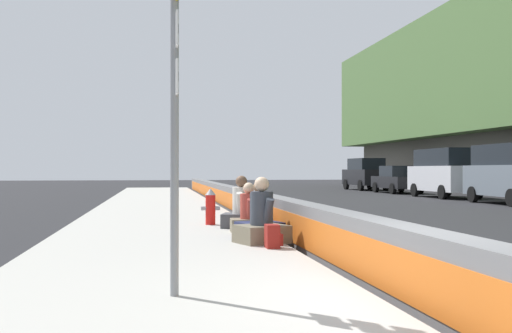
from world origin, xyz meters
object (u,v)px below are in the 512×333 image
Objects in this scene: seated_person_middle at (260,219)px; parked_car_midline at (445,172)px; route_sign_post at (175,98)px; seated_person_foreground at (262,222)px; seated_person_rear at (249,217)px; seated_person_far at (241,211)px; backpack at (273,237)px; fire_hydrant at (210,206)px; parked_car_far at (397,179)px; parked_car_farther at (366,174)px.

parked_car_midline is at bearing -35.67° from seated_person_middle.
route_sign_post is 27.59m from parked_car_midline.
seated_person_foreground is 1.14× the size of seated_person_rear.
backpack is (-3.72, -0.02, -0.18)m from seated_person_far.
route_sign_post is at bearing 172.37° from fire_hydrant.
parked_car_midline is at bearing -179.60° from parked_car_far.
seated_person_far is (2.98, -0.04, -0.00)m from seated_person_foreground.
seated_person_middle is at bearing 144.33° from parked_car_midline.
parked_car_far is at bearing -26.37° from route_sign_post.
seated_person_foreground is 2.98m from seated_person_far.
parked_car_far is (21.35, -13.57, 0.27)m from fire_hydrant.
seated_person_far reaches higher than seated_person_rear.
parked_car_midline reaches higher than seated_person_foreground.
fire_hydrant is 4.62m from backpack.
route_sign_post is 6.82m from seated_person_rear.
parked_car_midline is (15.90, -12.98, 0.84)m from seated_person_far.
seated_person_rear is 0.22× the size of parked_car_farther.
parked_car_midline reaches higher than fire_hydrant.
parked_car_far is (25.18, -12.98, 0.35)m from seated_person_foreground.
seated_person_far is 2.99× the size of backpack.
parked_car_farther is at bearing -23.94° from seated_person_rear.
seated_person_foreground is at bearing 4.81° from backpack.
fire_hydrant is at bearing 18.74° from seated_person_rear.
seated_person_middle is 22.15m from parked_car_midline.
parked_car_farther is at bearing -22.49° from route_sign_post.
fire_hydrant is 3.87m from seated_person_foreground.
parked_car_midline reaches higher than seated_person_middle.
seated_person_far reaches higher than backpack.
backpack is 23.54m from parked_car_midline.
parked_car_midline reaches higher than parked_car_farther.
seated_person_foreground reaches higher than seated_person_middle.
parked_car_midline is (18.88, -13.02, 0.84)m from seated_person_foreground.
parked_car_midline is at bearing -37.39° from seated_person_rear.
seated_person_foreground is at bearing -21.03° from route_sign_post.
parked_car_midline is at bearing -42.13° from fire_hydrant.
seated_person_middle is 1.01m from seated_person_rear.
parked_car_farther reaches higher than seated_person_rear.
seated_person_foreground is 3.01× the size of backpack.
parked_car_farther is at bearing -26.52° from fire_hydrant.
backpack is (-0.74, -0.06, -0.18)m from seated_person_foreground.
fire_hydrant is 0.78× the size of seated_person_middle.
parked_car_farther is (12.17, 0.03, -0.17)m from parked_car_midline.
seated_person_middle is at bearing -1.80° from backpack.
seated_person_middle is (5.34, -1.82, -1.74)m from route_sign_post.
fire_hydrant is at bearing 37.09° from seated_person_far.
fire_hydrant is 0.20× the size of parked_car_far.
seated_person_far is at bearing -13.24° from route_sign_post.
route_sign_post is at bearing 147.73° from parked_car_midline.
seated_person_middle is at bearing -176.40° from seated_person_rear.
fire_hydrant is (8.26, -1.11, -1.65)m from route_sign_post.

